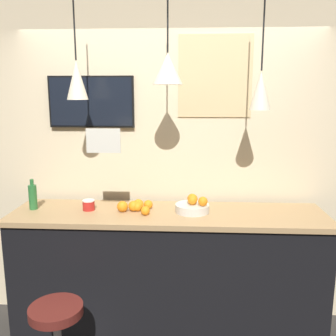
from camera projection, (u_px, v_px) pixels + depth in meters
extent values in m
cube|color=beige|center=(171.00, 156.00, 3.23)|extent=(8.00, 0.06, 2.90)
cube|color=black|center=(168.00, 279.00, 3.01)|extent=(2.40, 0.57, 1.04)
cube|color=tan|center=(168.00, 215.00, 2.90)|extent=(2.44, 0.61, 0.04)
cylinder|color=#5B1E19|center=(56.00, 311.00, 2.37)|extent=(0.34, 0.34, 0.06)
cylinder|color=beige|center=(192.00, 208.00, 2.90)|extent=(0.26, 0.26, 0.06)
sphere|color=orange|center=(203.00, 201.00, 2.85)|extent=(0.07, 0.07, 0.07)
sphere|color=orange|center=(193.00, 199.00, 2.90)|extent=(0.08, 0.08, 0.08)
sphere|color=orange|center=(192.00, 199.00, 2.91)|extent=(0.08, 0.08, 0.08)
sphere|color=orange|center=(192.00, 200.00, 2.88)|extent=(0.07, 0.07, 0.07)
sphere|color=orange|center=(139.00, 206.00, 2.94)|extent=(0.07, 0.07, 0.07)
sphere|color=orange|center=(145.00, 211.00, 2.82)|extent=(0.07, 0.07, 0.07)
sphere|color=orange|center=(134.00, 206.00, 2.92)|extent=(0.08, 0.08, 0.08)
sphere|color=orange|center=(122.00, 206.00, 2.90)|extent=(0.09, 0.09, 0.09)
sphere|color=orange|center=(148.00, 205.00, 2.98)|extent=(0.07, 0.07, 0.07)
sphere|color=orange|center=(137.00, 207.00, 2.92)|extent=(0.07, 0.07, 0.07)
sphere|color=orange|center=(138.00, 204.00, 2.97)|extent=(0.08, 0.08, 0.08)
sphere|color=orange|center=(135.00, 206.00, 2.93)|extent=(0.08, 0.08, 0.08)
cylinder|color=#286B33|center=(33.00, 197.00, 2.96)|extent=(0.06, 0.06, 0.20)
cylinder|color=#286B33|center=(32.00, 182.00, 2.94)|extent=(0.03, 0.03, 0.05)
cylinder|color=red|center=(89.00, 205.00, 2.95)|extent=(0.09, 0.09, 0.07)
cylinder|color=white|center=(88.00, 201.00, 2.94)|extent=(0.10, 0.10, 0.01)
cylinder|color=black|center=(74.00, 17.00, 2.62)|extent=(0.01, 0.01, 0.58)
cone|color=beige|center=(77.00, 80.00, 2.70)|extent=(0.16, 0.16, 0.28)
sphere|color=#F9EFCC|center=(78.00, 97.00, 2.73)|extent=(0.04, 0.04, 0.04)
cylinder|color=black|center=(168.00, 12.00, 2.58)|extent=(0.01, 0.01, 0.53)
cone|color=beige|center=(168.00, 69.00, 2.65)|extent=(0.22, 0.22, 0.22)
sphere|color=#F9EFCC|center=(168.00, 82.00, 2.67)|extent=(0.04, 0.04, 0.04)
cylinder|color=black|center=(264.00, 21.00, 2.55)|extent=(0.01, 0.01, 0.66)
cone|color=beige|center=(261.00, 91.00, 2.64)|extent=(0.15, 0.15, 0.27)
sphere|color=#F9EFCC|center=(260.00, 107.00, 2.67)|extent=(0.04, 0.04, 0.04)
cube|color=black|center=(91.00, 102.00, 3.13)|extent=(0.72, 0.04, 0.43)
cube|color=black|center=(91.00, 102.00, 3.11)|extent=(0.69, 0.01, 0.40)
cube|color=silver|center=(103.00, 141.00, 2.59)|extent=(0.24, 0.01, 0.17)
cube|color=#DBBC84|center=(215.00, 76.00, 3.05)|extent=(0.60, 0.01, 0.66)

